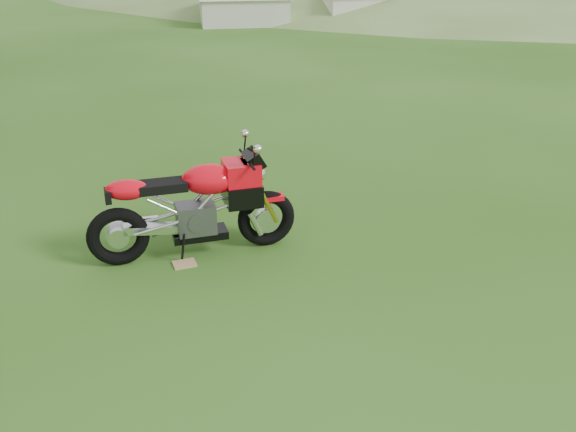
{
  "coord_description": "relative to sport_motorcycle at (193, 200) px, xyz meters",
  "views": [
    {
      "loc": [
        -0.37,
        -5.44,
        3.26
      ],
      "look_at": [
        0.24,
        0.4,
        0.61
      ],
      "focal_mm": 40.0,
      "sensor_mm": 36.0,
      "label": 1
    }
  ],
  "objects": [
    {
      "name": "sport_motorcycle",
      "position": [
        0.0,
        0.0,
        0.0
      ],
      "size": [
        2.19,
        0.92,
        1.28
      ],
      "primitive_type": null,
      "rotation": [
        0.0,
        0.0,
        0.19
      ],
      "color": "red",
      "rests_on": "ground"
    },
    {
      "name": "ground",
      "position": [
        0.73,
        -0.85,
        -0.64
      ],
      "size": [
        120.0,
        120.0,
        0.0
      ],
      "primitive_type": "plane",
      "color": "#285111",
      "rests_on": "ground"
    },
    {
      "name": "plywood_board",
      "position": [
        -0.12,
        -0.24,
        -0.63
      ],
      "size": [
        0.28,
        0.24,
        0.02
      ],
      "primitive_type": "cube",
      "rotation": [
        0.0,
        0.0,
        0.26
      ],
      "color": "tan",
      "rests_on": "ground"
    }
  ]
}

